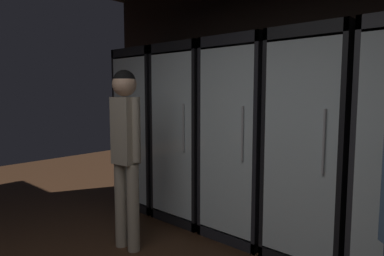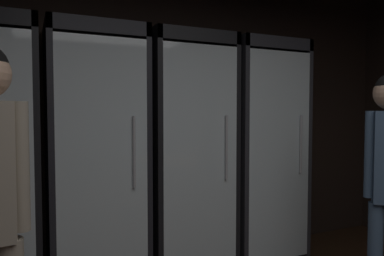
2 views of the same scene
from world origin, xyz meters
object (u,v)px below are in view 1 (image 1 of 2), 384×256
at_px(shopper_near, 126,141).
at_px(cooler_far_left, 151,130).
at_px(cooler_left, 193,134).
at_px(cooler_right, 316,149).
at_px(cooler_center, 246,140).

bearing_deg(shopper_near, cooler_far_left, 129.07).
bearing_deg(cooler_left, cooler_far_left, -179.94).
distance_m(cooler_far_left, cooler_left, 0.73).
height_order(cooler_left, cooler_right, same).
xyz_separation_m(cooler_left, shopper_near, (0.11, -1.04, 0.05)).
xyz_separation_m(cooler_center, cooler_right, (0.73, 0.00, -0.00)).
bearing_deg(cooler_left, shopper_near, -84.01).
bearing_deg(cooler_left, cooler_center, -0.10).
relative_size(cooler_left, shopper_near, 1.20).
bearing_deg(shopper_near, cooler_left, 95.99).
height_order(cooler_center, cooler_right, same).
xyz_separation_m(cooler_center, shopper_near, (-0.62, -1.04, 0.04)).
relative_size(cooler_center, shopper_near, 1.20).
bearing_deg(cooler_far_left, cooler_center, -0.02).
bearing_deg(cooler_center, shopper_near, -121.08).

